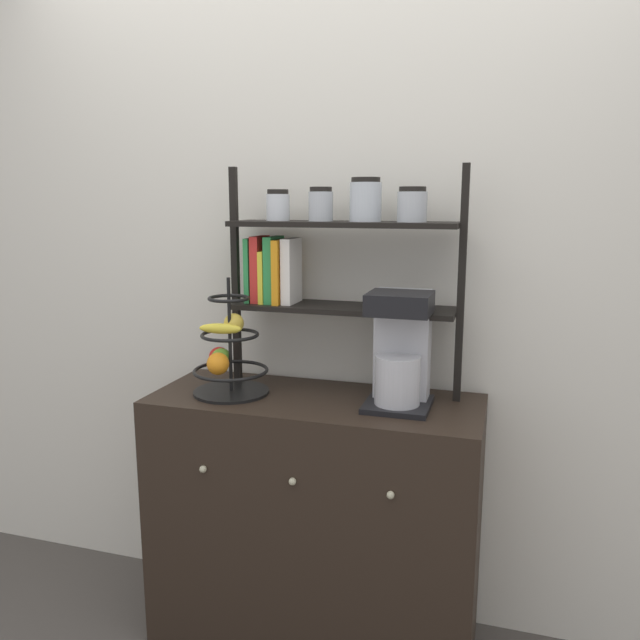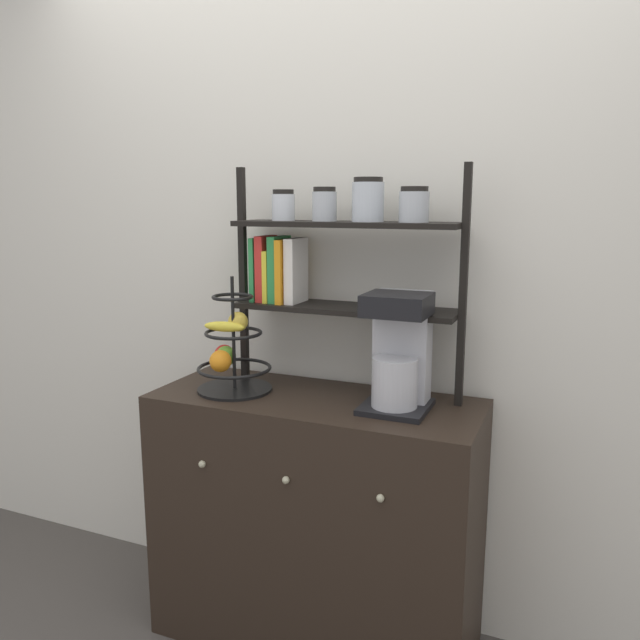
# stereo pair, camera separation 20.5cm
# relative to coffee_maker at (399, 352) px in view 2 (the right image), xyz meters

# --- Properties ---
(wall_back) EXTENTS (7.00, 0.05, 2.60)m
(wall_back) POSITION_rel_coffee_maker_xyz_m (-0.29, 0.26, 0.21)
(wall_back) COLOR silver
(wall_back) RESTS_ON ground_plane
(sideboard) EXTENTS (1.12, 0.46, 0.91)m
(sideboard) POSITION_rel_coffee_maker_xyz_m (-0.29, -0.01, -0.64)
(sideboard) COLOR black
(sideboard) RESTS_ON ground_plane
(coffee_maker) EXTENTS (0.21, 0.22, 0.38)m
(coffee_maker) POSITION_rel_coffee_maker_xyz_m (0.00, 0.00, 0.00)
(coffee_maker) COLOR black
(coffee_maker) RESTS_ON sideboard
(fruit_stand) EXTENTS (0.26, 0.26, 0.40)m
(fruit_stand) POSITION_rel_coffee_maker_xyz_m (-0.59, -0.04, -0.05)
(fruit_stand) COLOR black
(fruit_stand) RESTS_ON sideboard
(shelf_hutch) EXTENTS (0.82, 0.20, 0.77)m
(shelf_hutch) POSITION_rel_coffee_maker_xyz_m (-0.29, 0.10, 0.30)
(shelf_hutch) COLOR black
(shelf_hutch) RESTS_ON sideboard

